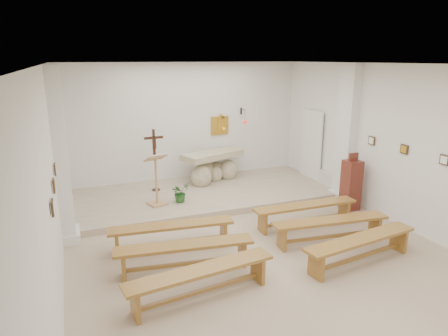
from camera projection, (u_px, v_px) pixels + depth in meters
name	position (u px, v px, depth m)	size (l,w,h in m)	color
ground	(261.00, 254.00, 7.59)	(7.00, 10.00, 0.00)	#CBB293
wall_left	(52.00, 188.00, 5.90)	(0.02, 10.00, 3.50)	white
wall_right	(412.00, 150.00, 8.35)	(0.02, 10.00, 3.50)	white
wall_back	(186.00, 124.00, 11.60)	(7.00, 0.02, 3.50)	white
ceiling	(266.00, 65.00, 6.66)	(7.00, 10.00, 0.02)	silver
sanctuary_platform	(203.00, 194.00, 10.71)	(6.98, 3.00, 0.15)	#BAA98F
pilaster_left	(61.00, 157.00, 7.73)	(0.26, 0.55, 3.50)	white
pilaster_right	(347.00, 134.00, 10.10)	(0.26, 0.55, 3.50)	white
gold_wall_relief	(220.00, 125.00, 11.97)	(0.55, 0.04, 0.55)	gold
sanctuary_lamp	(244.00, 120.00, 11.95)	(0.11, 0.36, 0.44)	black
station_frame_left_front	(52.00, 208.00, 5.19)	(0.03, 0.20, 0.20)	#3A2A19
station_frame_left_mid	(54.00, 186.00, 6.09)	(0.03, 0.20, 0.20)	#3A2A19
station_frame_left_rear	(55.00, 169.00, 6.99)	(0.03, 0.20, 0.20)	#3A2A19
station_frame_right_front	(444.00, 160.00, 7.63)	(0.03, 0.20, 0.20)	#3A2A19
station_frame_right_mid	(404.00, 149.00, 8.53)	(0.03, 0.20, 0.20)	#3A2A19
station_frame_right_rear	(372.00, 141.00, 9.43)	(0.03, 0.20, 0.20)	#3A2A19
radiator_left	(65.00, 216.00, 8.73)	(0.10, 0.85, 0.52)	silver
radiator_right	(328.00, 182.00, 11.15)	(0.10, 0.85, 0.52)	silver
altar	(212.00, 169.00, 11.56)	(1.96, 1.30, 0.94)	beige
lectern	(157.00, 180.00, 9.56)	(0.55, 0.50, 1.30)	tan
crucifix_stand	(155.00, 156.00, 10.54)	(0.51, 0.22, 1.67)	black
potted_plant	(180.00, 192.00, 9.87)	(0.44, 0.38, 0.49)	#255622
donation_pedestal	(351.00, 185.00, 9.72)	(0.38, 0.38, 1.42)	maroon
bench_left_front	(172.00, 230.00, 7.72)	(2.43, 0.64, 0.51)	olive
bench_right_front	(305.00, 210.00, 8.78)	(2.41, 0.42, 0.51)	olive
bench_left_second	(185.00, 251.00, 6.91)	(2.43, 0.69, 0.51)	olive
bench_right_second	(330.00, 225.00, 7.97)	(2.43, 0.65, 0.51)	olive
bench_left_third	(201.00, 276.00, 6.09)	(2.43, 0.69, 0.51)	olive
bench_right_third	(361.00, 244.00, 7.15)	(2.43, 0.70, 0.51)	olive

